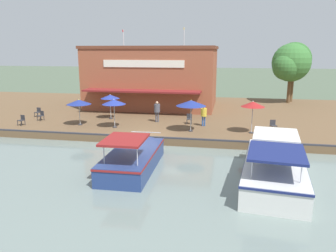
% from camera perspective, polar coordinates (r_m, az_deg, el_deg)
% --- Properties ---
extents(ground_plane, '(220.00, 220.00, 0.00)m').
position_cam_1_polar(ground_plane, '(23.85, -4.78, -3.40)').
color(ground_plane, '#4C5B47').
extents(quay_deck, '(22.00, 56.00, 0.60)m').
position_cam_1_polar(quay_deck, '(34.22, 0.06, 2.22)').
color(quay_deck, brown).
rests_on(quay_deck, ground).
extents(quay_edge_fender, '(0.20, 50.40, 0.10)m').
position_cam_1_polar(quay_edge_fender, '(23.77, -4.75, -1.83)').
color(quay_edge_fender, '#2D2D33').
rests_on(quay_edge_fender, quay_deck).
extents(waterfront_restaurant, '(10.86, 13.77, 8.51)m').
position_cam_1_polar(waterfront_restaurant, '(36.88, -2.51, 8.62)').
color(waterfront_restaurant, brown).
rests_on(waterfront_restaurant, quay_deck).
extents(patio_umbrella_near_quay_edge, '(2.28, 2.28, 2.47)m').
position_cam_1_polar(patio_umbrella_near_quay_edge, '(25.04, 4.04, 4.00)').
color(patio_umbrella_near_quay_edge, '#B7B7B7').
rests_on(patio_umbrella_near_quay_edge, quay_deck).
extents(patio_umbrella_mid_patio_left, '(1.71, 1.71, 2.25)m').
position_cam_1_polar(patio_umbrella_mid_patio_left, '(30.21, -10.05, 5.04)').
color(patio_umbrella_mid_patio_left, '#B7B7B7').
rests_on(patio_umbrella_mid_patio_left, quay_deck).
extents(patio_umbrella_back_row, '(1.89, 1.89, 2.34)m').
position_cam_1_polar(patio_umbrella_back_row, '(26.62, -9.40, 4.16)').
color(patio_umbrella_back_row, '#B7B7B7').
rests_on(patio_umbrella_back_row, quay_deck).
extents(patio_umbrella_mid_patio_right, '(1.77, 1.77, 2.46)m').
position_cam_1_polar(patio_umbrella_mid_patio_right, '(25.23, 14.57, 3.69)').
color(patio_umbrella_mid_patio_right, '#B7B7B7').
rests_on(patio_umbrella_mid_patio_right, quay_deck).
extents(patio_umbrella_by_entrance, '(2.00, 2.00, 2.18)m').
position_cam_1_polar(patio_umbrella_by_entrance, '(28.20, -15.27, 4.04)').
color(patio_umbrella_by_entrance, '#B7B7B7').
rests_on(patio_umbrella_by_entrance, quay_deck).
extents(cafe_chair_beside_entrance, '(0.53, 0.53, 0.85)m').
position_cam_1_polar(cafe_chair_beside_entrance, '(29.98, -24.12, 1.02)').
color(cafe_chair_beside_entrance, '#2D2D33').
rests_on(cafe_chair_beside_entrance, quay_deck).
extents(cafe_chair_facing_river, '(0.50, 0.50, 0.85)m').
position_cam_1_polar(cafe_chair_facing_river, '(33.31, -21.70, 2.34)').
color(cafe_chair_facing_river, '#2D2D33').
rests_on(cafe_chair_facing_river, quay_deck).
extents(cafe_chair_far_corner_seat, '(0.55, 0.55, 0.85)m').
position_cam_1_polar(cafe_chair_far_corner_seat, '(31.41, -21.24, 1.78)').
color(cafe_chair_far_corner_seat, '#2D2D33').
rests_on(cafe_chair_far_corner_seat, quay_deck).
extents(cafe_chair_under_first_umbrella, '(0.48, 0.48, 0.85)m').
position_cam_1_polar(cafe_chair_under_first_umbrella, '(27.95, 3.73, 1.35)').
color(cafe_chair_under_first_umbrella, '#2D2D33').
rests_on(cafe_chair_under_first_umbrella, quay_deck).
extents(cafe_chair_back_row_seat, '(0.54, 0.54, 0.85)m').
position_cam_1_polar(cafe_chair_back_row_seat, '(26.76, 17.86, 0.21)').
color(cafe_chair_back_row_seat, '#2D2D33').
rests_on(cafe_chair_back_row_seat, quay_deck).
extents(person_near_entrance, '(0.52, 0.52, 1.82)m').
position_cam_1_polar(person_near_entrance, '(28.50, -1.92, 2.99)').
color(person_near_entrance, '#4C4C56').
rests_on(person_near_entrance, quay_deck).
extents(person_at_quay_edge, '(0.48, 0.48, 1.71)m').
position_cam_1_polar(person_at_quay_edge, '(27.10, 6.25, 2.22)').
color(person_at_quay_edge, '#2D5193').
rests_on(person_at_quay_edge, quay_deck).
extents(motorboat_distant_upstream, '(7.28, 2.64, 2.20)m').
position_cam_1_polar(motorboat_distant_upstream, '(19.47, -5.63, -5.11)').
color(motorboat_distant_upstream, navy).
rests_on(motorboat_distant_upstream, river_water).
extents(motorboat_fourth_along, '(9.22, 3.84, 2.27)m').
position_cam_1_polar(motorboat_fourth_along, '(18.59, 17.98, -5.84)').
color(motorboat_fourth_along, silver).
rests_on(motorboat_fourth_along, river_water).
extents(tree_behind_restaurant, '(4.22, 4.02, 7.09)m').
position_cam_1_polar(tree_behind_restaurant, '(42.27, 20.90, 10.62)').
color(tree_behind_restaurant, brown).
rests_on(tree_behind_restaurant, quay_deck).
extents(tree_downstream_bank, '(4.64, 4.42, 6.95)m').
position_cam_1_polar(tree_downstream_bank, '(41.04, 20.47, 10.13)').
color(tree_downstream_bank, brown).
rests_on(tree_downstream_bank, quay_deck).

